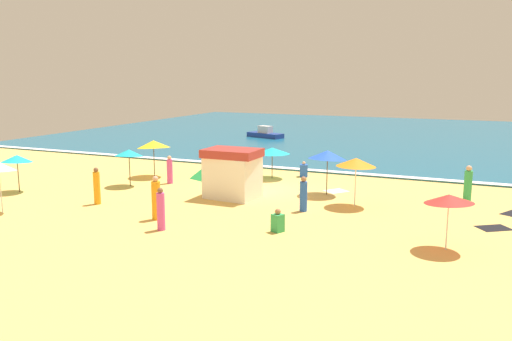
{
  "coord_description": "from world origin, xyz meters",
  "views": [
    {
      "loc": [
        11.13,
        -25.94,
        6.22
      ],
      "look_at": [
        -0.97,
        1.15,
        0.8
      ],
      "focal_mm": 37.41,
      "sensor_mm": 36.0,
      "label": 1
    }
  ],
  "objects_px": {
    "beachgoer_1": "(303,195)",
    "beachgoer_4": "(223,166)",
    "beachgoer_12": "(468,185)",
    "beachgoer_3": "(278,222)",
    "beachgoer_11": "(170,170)",
    "beach_umbrella_0": "(356,162)",
    "beach_umbrella_6": "(327,155)",
    "beach_umbrella_7": "(129,153)",
    "beach_umbrella_5": "(154,144)",
    "small_boat_0": "(265,134)",
    "lifeguard_cabana": "(232,173)",
    "beachgoer_10": "(304,170)",
    "beach_umbrella_3": "(449,199)",
    "beachgoer_2": "(97,187)",
    "beachgoer_0": "(161,210)",
    "beach_umbrella_2": "(17,159)",
    "beachgoer_8": "(156,199)",
    "beach_tent": "(211,170)",
    "beach_umbrella_4": "(272,151)"
  },
  "relations": [
    {
      "from": "beachgoer_12",
      "to": "beachgoer_3",
      "type": "bearing_deg",
      "value": -128.16
    },
    {
      "from": "beachgoer_1",
      "to": "beachgoer_4",
      "type": "bearing_deg",
      "value": 137.73
    },
    {
      "from": "beach_umbrella_6",
      "to": "beach_umbrella_7",
      "type": "height_order",
      "value": "beach_umbrella_6"
    },
    {
      "from": "beach_umbrella_2",
      "to": "beach_umbrella_4",
      "type": "height_order",
      "value": "beach_umbrella_2"
    },
    {
      "from": "beachgoer_8",
      "to": "beachgoer_11",
      "type": "xyz_separation_m",
      "value": [
        -3.71,
        6.73,
        -0.14
      ]
    },
    {
      "from": "beachgoer_8",
      "to": "lifeguard_cabana",
      "type": "bearing_deg",
      "value": 76.65
    },
    {
      "from": "beachgoer_3",
      "to": "beachgoer_4",
      "type": "distance_m",
      "value": 13.36
    },
    {
      "from": "beachgoer_0",
      "to": "beachgoer_3",
      "type": "xyz_separation_m",
      "value": [
        4.37,
        1.68,
        -0.42
      ]
    },
    {
      "from": "beach_umbrella_7",
      "to": "beach_tent",
      "type": "relative_size",
      "value": 0.81
    },
    {
      "from": "beach_umbrella_3",
      "to": "beachgoer_0",
      "type": "distance_m",
      "value": 10.94
    },
    {
      "from": "beachgoer_2",
      "to": "beachgoer_8",
      "type": "height_order",
      "value": "beachgoer_8"
    },
    {
      "from": "beach_umbrella_5",
      "to": "beachgoer_1",
      "type": "bearing_deg",
      "value": -20.71
    },
    {
      "from": "beachgoer_12",
      "to": "beachgoer_4",
      "type": "bearing_deg",
      "value": 171.35
    },
    {
      "from": "beach_umbrella_0",
      "to": "beachgoer_4",
      "type": "height_order",
      "value": "beach_umbrella_0"
    },
    {
      "from": "lifeguard_cabana",
      "to": "beach_umbrella_3",
      "type": "xyz_separation_m",
      "value": [
        10.59,
        -4.14,
        0.59
      ]
    },
    {
      "from": "beachgoer_4",
      "to": "beachgoer_0",
      "type": "bearing_deg",
      "value": -73.43
    },
    {
      "from": "beach_umbrella_0",
      "to": "beach_umbrella_6",
      "type": "height_order",
      "value": "beach_umbrella_6"
    },
    {
      "from": "beachgoer_2",
      "to": "beachgoer_10",
      "type": "distance_m",
      "value": 12.64
    },
    {
      "from": "beachgoer_4",
      "to": "small_boat_0",
      "type": "xyz_separation_m",
      "value": [
        -4.55,
        17.61,
        0.05
      ]
    },
    {
      "from": "beach_umbrella_2",
      "to": "beachgoer_0",
      "type": "xyz_separation_m",
      "value": [
        10.91,
        -2.84,
        -0.97
      ]
    },
    {
      "from": "beach_umbrella_2",
      "to": "beachgoer_0",
      "type": "relative_size",
      "value": 1.17
    },
    {
      "from": "beach_umbrella_4",
      "to": "beach_umbrella_7",
      "type": "xyz_separation_m",
      "value": [
        -6.42,
        -5.32,
        0.21
      ]
    },
    {
      "from": "beach_umbrella_6",
      "to": "small_boat_0",
      "type": "relative_size",
      "value": 0.64
    },
    {
      "from": "beach_umbrella_2",
      "to": "beachgoer_4",
      "type": "xyz_separation_m",
      "value": [
        7.24,
        9.51,
        -1.39
      ]
    },
    {
      "from": "beach_umbrella_3",
      "to": "beachgoer_11",
      "type": "height_order",
      "value": "beach_umbrella_3"
    },
    {
      "from": "lifeguard_cabana",
      "to": "beach_umbrella_0",
      "type": "relative_size",
      "value": 1.02
    },
    {
      "from": "beach_umbrella_5",
      "to": "small_boat_0",
      "type": "distance_m",
      "value": 20.75
    },
    {
      "from": "lifeguard_cabana",
      "to": "beach_umbrella_0",
      "type": "height_order",
      "value": "lifeguard_cabana"
    },
    {
      "from": "beachgoer_8",
      "to": "beachgoer_12",
      "type": "xyz_separation_m",
      "value": [
        12.09,
        8.87,
        -0.04
      ]
    },
    {
      "from": "beachgoer_10",
      "to": "beachgoer_3",
      "type": "bearing_deg",
      "value": -76.02
    },
    {
      "from": "lifeguard_cabana",
      "to": "beachgoer_12",
      "type": "distance_m",
      "value": 11.59
    },
    {
      "from": "beachgoer_11",
      "to": "beach_tent",
      "type": "bearing_deg",
      "value": 55.14
    },
    {
      "from": "beach_umbrella_0",
      "to": "beach_umbrella_4",
      "type": "relative_size",
      "value": 0.88
    },
    {
      "from": "beach_tent",
      "to": "beach_umbrella_5",
      "type": "bearing_deg",
      "value": -166.62
    },
    {
      "from": "beach_umbrella_5",
      "to": "beachgoer_10",
      "type": "distance_m",
      "value": 9.25
    },
    {
      "from": "lifeguard_cabana",
      "to": "beachgoer_1",
      "type": "relative_size",
      "value": 1.67
    },
    {
      "from": "beach_umbrella_0",
      "to": "beachgoer_3",
      "type": "xyz_separation_m",
      "value": [
        -1.79,
        -5.39,
        -1.7
      ]
    },
    {
      "from": "beach_umbrella_7",
      "to": "beachgoer_2",
      "type": "bearing_deg",
      "value": -73.89
    },
    {
      "from": "beachgoer_2",
      "to": "beach_umbrella_0",
      "type": "bearing_deg",
      "value": 22.28
    },
    {
      "from": "beachgoer_10",
      "to": "small_boat_0",
      "type": "relative_size",
      "value": 0.24
    },
    {
      "from": "beach_umbrella_5",
      "to": "beachgoer_0",
      "type": "relative_size",
      "value": 1.64
    },
    {
      "from": "beachgoer_2",
      "to": "beachgoer_10",
      "type": "xyz_separation_m",
      "value": [
        6.82,
        10.64,
        -0.45
      ]
    },
    {
      "from": "beach_umbrella_3",
      "to": "beachgoer_2",
      "type": "bearing_deg",
      "value": 178.91
    },
    {
      "from": "lifeguard_cabana",
      "to": "beachgoer_10",
      "type": "height_order",
      "value": "lifeguard_cabana"
    },
    {
      "from": "beachgoer_11",
      "to": "beach_umbrella_0",
      "type": "bearing_deg",
      "value": -4.74
    },
    {
      "from": "beach_umbrella_0",
      "to": "beachgoer_11",
      "type": "distance_m",
      "value": 11.08
    },
    {
      "from": "lifeguard_cabana",
      "to": "beach_umbrella_0",
      "type": "bearing_deg",
      "value": 7.96
    },
    {
      "from": "beach_umbrella_7",
      "to": "beachgoer_8",
      "type": "relative_size",
      "value": 1.12
    },
    {
      "from": "lifeguard_cabana",
      "to": "beach_umbrella_7",
      "type": "relative_size",
      "value": 1.27
    },
    {
      "from": "beach_umbrella_3",
      "to": "beachgoer_0",
      "type": "xyz_separation_m",
      "value": [
        -10.69,
        -2.08,
        -1.05
      ]
    }
  ]
}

